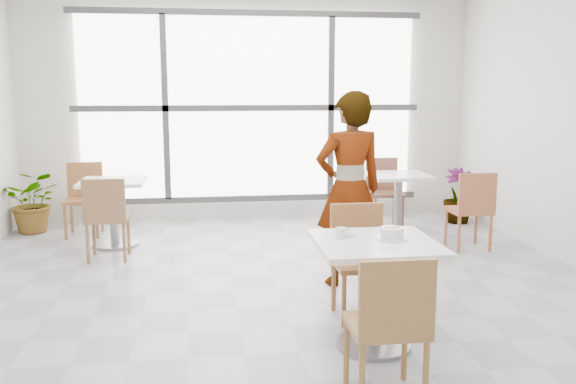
{
  "coord_description": "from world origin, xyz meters",
  "views": [
    {
      "loc": [
        -0.61,
        -4.68,
        1.76
      ],
      "look_at": [
        0.0,
        -0.3,
        1.0
      ],
      "focal_mm": 37.78,
      "sensor_mm": 36.0,
      "label": 1
    }
  ],
  "objects": [
    {
      "name": "floor",
      "position": [
        0.0,
        0.0,
        0.0
      ],
      "size": [
        7.0,
        7.0,
        0.0
      ],
      "primitive_type": "plane",
      "color": "#9E9EA5",
      "rests_on": "ground"
    },
    {
      "name": "wall_back",
      "position": [
        0.0,
        3.5,
        1.5
      ],
      "size": [
        6.0,
        0.0,
        6.0
      ],
      "primitive_type": "plane",
      "rotation": [
        1.57,
        0.0,
        0.0
      ],
      "color": "silver",
      "rests_on": "ground"
    },
    {
      "name": "wall_front",
      "position": [
        0.0,
        -3.5,
        1.5
      ],
      "size": [
        6.0,
        0.0,
        6.0
      ],
      "primitive_type": "plane",
      "rotation": [
        -1.57,
        0.0,
        0.0
      ],
      "color": "silver",
      "rests_on": "ground"
    },
    {
      "name": "window",
      "position": [
        0.0,
        3.44,
        1.5
      ],
      "size": [
        4.6,
        0.07,
        2.52
      ],
      "color": "white",
      "rests_on": "ground"
    },
    {
      "name": "main_table",
      "position": [
        0.52,
        -0.86,
        0.52
      ],
      "size": [
        0.8,
        0.8,
        0.75
      ],
      "color": "white",
      "rests_on": "ground"
    },
    {
      "name": "chair_near",
      "position": [
        0.39,
        -1.61,
        0.5
      ],
      "size": [
        0.42,
        0.42,
        0.87
      ],
      "rotation": [
        0.0,
        0.0,
        3.14
      ],
      "color": "#996A3C",
      "rests_on": "ground"
    },
    {
      "name": "chair_far",
      "position": [
        0.57,
        -0.25,
        0.5
      ],
      "size": [
        0.42,
        0.42,
        0.87
      ],
      "color": "#965D34",
      "rests_on": "ground"
    },
    {
      "name": "oatmeal_bowl",
      "position": [
        0.64,
        -0.83,
        0.79
      ],
      "size": [
        0.21,
        0.21,
        0.1
      ],
      "color": "silver",
      "rests_on": "main_table"
    },
    {
      "name": "coffee_cup",
      "position": [
        0.31,
        -0.73,
        0.78
      ],
      "size": [
        0.16,
        0.13,
        0.07
      ],
      "color": "silver",
      "rests_on": "main_table"
    },
    {
      "name": "person",
      "position": [
        0.66,
        0.5,
        0.87
      ],
      "size": [
        0.7,
        0.52,
        1.74
      ],
      "primitive_type": "imported",
      "rotation": [
        0.0,
        0.0,
        3.32
      ],
      "color": "black",
      "rests_on": "ground"
    },
    {
      "name": "bg_table_left",
      "position": [
        -1.63,
        2.19,
        0.49
      ],
      "size": [
        0.7,
        0.7,
        0.75
      ],
      "color": "white",
      "rests_on": "ground"
    },
    {
      "name": "bg_table_right",
      "position": [
        1.68,
        2.21,
        0.49
      ],
      "size": [
        0.7,
        0.7,
        0.75
      ],
      "color": "white",
      "rests_on": "ground"
    },
    {
      "name": "bg_chair_left_near",
      "position": [
        -1.62,
        1.56,
        0.5
      ],
      "size": [
        0.42,
        0.42,
        0.87
      ],
      "rotation": [
        0.0,
        0.0,
        3.14
      ],
      "color": "brown",
      "rests_on": "ground"
    },
    {
      "name": "bg_chair_left_far",
      "position": [
        -2.07,
        2.81,
        0.5
      ],
      "size": [
        0.42,
        0.42,
        0.87
      ],
      "color": "#976037",
      "rests_on": "ground"
    },
    {
      "name": "bg_chair_right_near",
      "position": [
        2.27,
        1.44,
        0.5
      ],
      "size": [
        0.42,
        0.42,
        0.87
      ],
      "rotation": [
        0.0,
        0.0,
        3.14
      ],
      "color": "#A05A39",
      "rests_on": "ground"
    },
    {
      "name": "bg_chair_right_far",
      "position": [
        1.66,
        2.76,
        0.5
      ],
      "size": [
        0.42,
        0.42,
        0.87
      ],
      "color": "brown",
      "rests_on": "ground"
    },
    {
      "name": "plant_left",
      "position": [
        -2.7,
        2.99,
        0.39
      ],
      "size": [
        0.72,
        0.63,
        0.77
      ],
      "primitive_type": "imported",
      "rotation": [
        0.0,
        0.0,
        -0.04
      ],
      "color": "#478038",
      "rests_on": "ground"
    },
    {
      "name": "plant_right",
      "position": [
        2.7,
        2.79,
        0.36
      ],
      "size": [
        0.41,
        0.41,
        0.72
      ],
      "primitive_type": "imported",
      "rotation": [
        0.0,
        0.0,
        0.03
      ],
      "color": "#407835",
      "rests_on": "ground"
    }
  ]
}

